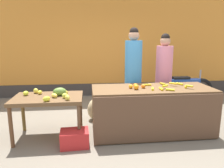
% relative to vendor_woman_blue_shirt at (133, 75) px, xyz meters
% --- Properties ---
extents(ground_plane, '(24.00, 24.00, 0.00)m').
position_rel_vendor_woman_blue_shirt_xyz_m(ground_plane, '(-0.33, -0.66, -0.96)').
color(ground_plane, '#756B5B').
extents(market_wall_back, '(8.42, 0.23, 3.53)m').
position_rel_vendor_woman_blue_shirt_xyz_m(market_wall_back, '(-0.33, 2.18, 0.78)').
color(market_wall_back, orange).
rests_on(market_wall_back, ground).
extents(fruit_stall_counter, '(2.10, 0.85, 0.83)m').
position_rel_vendor_woman_blue_shirt_xyz_m(fruit_stall_counter, '(0.21, -0.67, -0.54)').
color(fruit_stall_counter, brown).
rests_on(fruit_stall_counter, ground).
extents(side_table_wooden, '(1.14, 0.74, 0.72)m').
position_rel_vendor_woman_blue_shirt_xyz_m(side_table_wooden, '(-1.59, -0.66, -0.32)').
color(side_table_wooden, brown).
rests_on(side_table_wooden, ground).
extents(banana_bunch_pile, '(0.76, 0.60, 0.07)m').
position_rel_vendor_woman_blue_shirt_xyz_m(banana_bunch_pile, '(0.48, -0.69, -0.10)').
color(banana_bunch_pile, yellow).
rests_on(banana_bunch_pile, fruit_stall_counter).
extents(orange_pile, '(0.29, 0.23, 0.09)m').
position_rel_vendor_woman_blue_shirt_xyz_m(orange_pile, '(-0.09, -0.71, -0.09)').
color(orange_pile, orange).
rests_on(orange_pile, fruit_stall_counter).
extents(mango_papaya_pile, '(0.84, 0.67, 0.14)m').
position_rel_vendor_woman_blue_shirt_xyz_m(mango_papaya_pile, '(-1.48, -0.66, -0.18)').
color(mango_papaya_pile, '#D2DF49').
rests_on(mango_papaya_pile, side_table_wooden).
extents(vendor_woman_blue_shirt, '(0.34, 0.34, 1.89)m').
position_rel_vendor_woman_blue_shirt_xyz_m(vendor_woman_blue_shirt, '(0.00, 0.00, 0.00)').
color(vendor_woman_blue_shirt, '#33333D').
rests_on(vendor_woman_blue_shirt, ground).
extents(vendor_woman_pink_shirt, '(0.34, 0.34, 1.78)m').
position_rel_vendor_woman_blue_shirt_xyz_m(vendor_woman_pink_shirt, '(0.67, 0.08, -0.06)').
color(vendor_woman_pink_shirt, '#33333D').
rests_on(vendor_woman_pink_shirt, ground).
extents(parked_motorcycle, '(1.60, 0.18, 0.88)m').
position_rel_vendor_woman_blue_shirt_xyz_m(parked_motorcycle, '(1.60, 1.03, -0.55)').
color(parked_motorcycle, black).
rests_on(parked_motorcycle, ground).
extents(produce_crate, '(0.46, 0.34, 0.26)m').
position_rel_vendor_woman_blue_shirt_xyz_m(produce_crate, '(-1.15, -1.05, -0.83)').
color(produce_crate, red).
rests_on(produce_crate, ground).
extents(produce_sack, '(0.47, 0.45, 0.45)m').
position_rel_vendor_woman_blue_shirt_xyz_m(produce_sack, '(-0.77, 0.09, -0.73)').
color(produce_sack, tan).
rests_on(produce_sack, ground).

